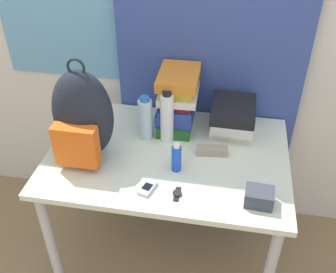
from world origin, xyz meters
TOP-DOWN VIEW (x-y plane):
  - wall_back at (-0.00, 0.88)m, footprint 6.00×0.06m
  - curtain_blue at (0.15, 0.83)m, footprint 0.99×0.04m
  - desk at (0.00, 0.40)m, footprint 1.16×0.80m
  - backpack at (-0.38, 0.32)m, footprint 0.28×0.25m
  - book_stack_left at (0.01, 0.65)m, footprint 0.21×0.29m
  - book_stack_center at (0.30, 0.65)m, footprint 0.23×0.28m
  - water_bottle at (-0.13, 0.51)m, footprint 0.07×0.07m
  - sports_bottle at (-0.02, 0.51)m, footprint 0.07×0.07m
  - sunscreen_bottle at (0.06, 0.29)m, footprint 0.05×0.05m
  - cell_phone at (-0.04, 0.13)m, footprint 0.08×0.11m
  - sunglasses_case at (0.21, 0.43)m, footprint 0.16×0.07m
  - camera_pouch at (0.43, 0.14)m, footprint 0.12×0.10m
  - wristwatch at (0.09, 0.13)m, footprint 0.04×0.09m

SIDE VIEW (x-z plane):
  - desk at x=0.00m, z-range 0.29..1.05m
  - wristwatch at x=0.09m, z-range 0.76..0.78m
  - cell_phone at x=-0.04m, z-range 0.76..0.78m
  - sunglasses_case at x=0.21m, z-range 0.76..0.80m
  - camera_pouch at x=0.43m, z-range 0.76..0.84m
  - sunscreen_bottle at x=0.06m, z-range 0.76..0.91m
  - book_stack_center at x=0.30m, z-range 0.77..0.93m
  - water_bottle at x=-0.13m, z-range 0.76..1.00m
  - sports_bottle at x=-0.02m, z-range 0.76..1.04m
  - book_stack_left at x=0.01m, z-range 0.77..1.08m
  - backpack at x=-0.38m, z-range 0.73..1.23m
  - curtain_blue at x=0.15m, z-range 0.00..2.50m
  - wall_back at x=0.00m, z-range 0.00..2.50m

